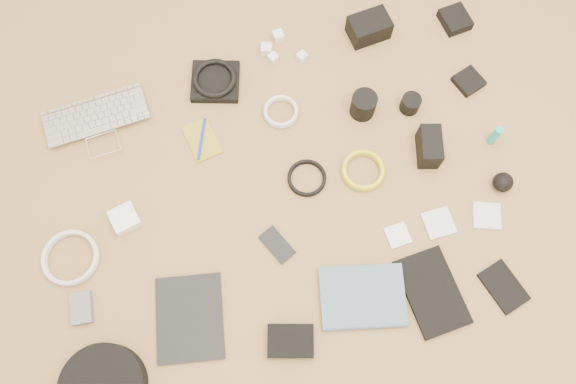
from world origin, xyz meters
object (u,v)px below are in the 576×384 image
object	(u,v)px
tablet	(190,318)
phone	(277,245)
laptop	(100,129)
paperback	(366,329)
dslr_camera	(369,27)

from	to	relation	value
tablet	phone	xyz separation A→B (m)	(0.29, 0.13, -0.00)
laptop	paperback	distance (m)	0.99
tablet	paperback	world-z (taller)	paperback
laptop	tablet	size ratio (longest dim) A/B	1.35
dslr_camera	laptop	bearing A→B (deg)	-179.08
laptop	phone	xyz separation A→B (m)	(0.42, -0.50, -0.01)
dslr_camera	paperback	size ratio (longest dim) A/B	0.54
phone	paperback	size ratio (longest dim) A/B	0.45
phone	paperback	xyz separation A→B (m)	(0.17, -0.30, 0.01)
phone	paperback	bearing A→B (deg)	-84.77
tablet	paperback	xyz separation A→B (m)	(0.46, -0.17, 0.01)
laptop	phone	distance (m)	0.66
laptop	dslr_camera	xyz separation A→B (m)	(0.90, 0.10, 0.02)
phone	dslr_camera	bearing A→B (deg)	27.08
dslr_camera	paperback	distance (m)	0.95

